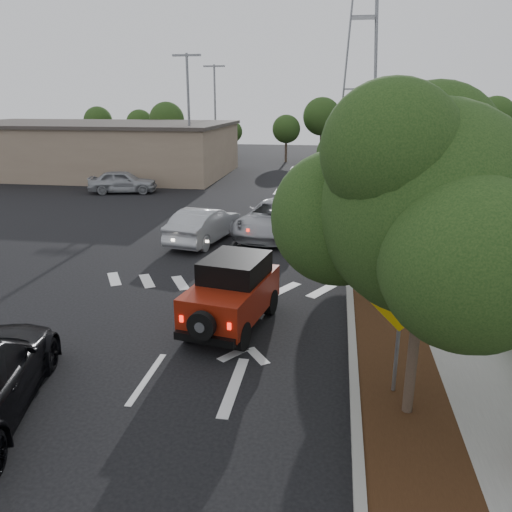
# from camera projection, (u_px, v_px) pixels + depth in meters

# --- Properties ---
(ground) EXTENTS (120.00, 120.00, 0.00)m
(ground) POSITION_uv_depth(u_px,v_px,m) (147.00, 378.00, 11.23)
(ground) COLOR black
(ground) RESTS_ON ground
(curb) EXTENTS (0.20, 70.00, 0.15)m
(curb) POSITION_uv_depth(u_px,v_px,m) (347.00, 241.00, 21.81)
(curb) COLOR #9E9B93
(curb) RESTS_ON ground
(planting_strip) EXTENTS (1.80, 70.00, 0.12)m
(planting_strip) POSITION_uv_depth(u_px,v_px,m) (370.00, 242.00, 21.66)
(planting_strip) COLOR black
(planting_strip) RESTS_ON ground
(sidewalk) EXTENTS (2.00, 70.00, 0.12)m
(sidewalk) POSITION_uv_depth(u_px,v_px,m) (416.00, 244.00, 21.38)
(sidewalk) COLOR gray
(sidewalk) RESTS_ON ground
(hedge) EXTENTS (0.80, 70.00, 0.80)m
(hedge) POSITION_uv_depth(u_px,v_px,m) (451.00, 238.00, 21.06)
(hedge) COLOR black
(hedge) RESTS_ON ground
(commercial_building) EXTENTS (22.00, 12.00, 4.00)m
(commercial_building) POSITION_uv_depth(u_px,v_px,m) (93.00, 149.00, 41.29)
(commercial_building) COLOR #88735E
(commercial_building) RESTS_ON ground
(transmission_tower) EXTENTS (7.00, 4.00, 28.00)m
(transmission_tower) POSITION_uv_depth(u_px,v_px,m) (355.00, 155.00, 55.51)
(transmission_tower) COLOR slate
(transmission_tower) RESTS_ON ground
(street_tree_near) EXTENTS (3.80, 3.80, 5.92)m
(street_tree_near) POSITION_uv_depth(u_px,v_px,m) (406.00, 415.00, 9.91)
(street_tree_near) COLOR black
(street_tree_near) RESTS_ON ground
(street_tree_mid) EXTENTS (3.20, 3.20, 5.32)m
(street_tree_mid) POSITION_uv_depth(u_px,v_px,m) (380.00, 289.00, 16.50)
(street_tree_mid) COLOR black
(street_tree_mid) RESTS_ON ground
(street_tree_far) EXTENTS (3.40, 3.40, 5.62)m
(street_tree_far) POSITION_uv_depth(u_px,v_px,m) (369.00, 238.00, 22.62)
(street_tree_far) COLOR black
(street_tree_far) RESTS_ON ground
(light_pole_a) EXTENTS (2.00, 0.22, 9.00)m
(light_pole_a) POSITION_uv_depth(u_px,v_px,m) (192.00, 184.00, 36.69)
(light_pole_a) COLOR slate
(light_pole_a) RESTS_ON ground
(light_pole_b) EXTENTS (2.00, 0.22, 9.00)m
(light_pole_b) POSITION_uv_depth(u_px,v_px,m) (216.00, 164.00, 48.14)
(light_pole_b) COLOR slate
(light_pole_b) RESTS_ON ground
(red_jeep) EXTENTS (2.25, 3.93, 1.93)m
(red_jeep) POSITION_uv_depth(u_px,v_px,m) (234.00, 291.00, 13.66)
(red_jeep) COLOR black
(red_jeep) RESTS_ON ground
(silver_suv_ahead) EXTENTS (3.56, 6.02, 1.57)m
(silver_suv_ahead) POSITION_uv_depth(u_px,v_px,m) (275.00, 218.00, 22.84)
(silver_suv_ahead) COLOR #A4A5AB
(silver_suv_ahead) RESTS_ON ground
(silver_sedan_oncoming) EXTENTS (2.49, 4.82, 1.51)m
(silver_sedan_oncoming) POSITION_uv_depth(u_px,v_px,m) (204.00, 225.00, 21.77)
(silver_sedan_oncoming) COLOR #A6A8AE
(silver_sedan_oncoming) RESTS_ON ground
(parked_suv) EXTENTS (4.70, 2.67, 1.51)m
(parked_suv) POSITION_uv_depth(u_px,v_px,m) (123.00, 182.00, 33.15)
(parked_suv) COLOR #9FA1A6
(parked_suv) RESTS_ON ground
(speed_hump_sign) EXTENTS (1.22, 0.11, 2.60)m
(speed_hump_sign) POSITION_uv_depth(u_px,v_px,m) (400.00, 318.00, 10.02)
(speed_hump_sign) COLOR slate
(speed_hump_sign) RESTS_ON ground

